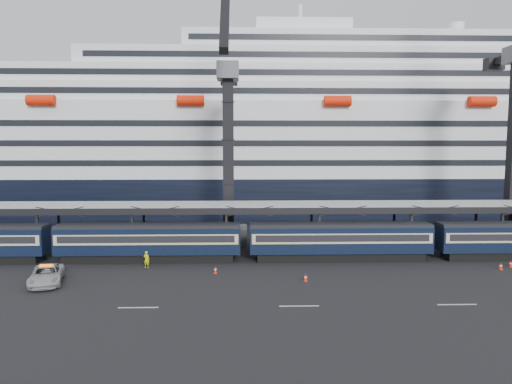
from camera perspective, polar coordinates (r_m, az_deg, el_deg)
ground at (r=42.94m, az=23.96°, el=-10.93°), size 260.00×260.00×0.00m
train at (r=49.91m, az=14.22°, el=-5.74°), size 133.05×3.00×4.05m
canopy at (r=54.60m, az=17.86°, el=-1.63°), size 130.00×6.25×5.53m
cruise_ship at (r=84.80m, az=10.09°, el=5.83°), size 214.09×28.84×34.00m
crane_dark_near at (r=55.69m, az=-3.50°, el=5.65°), size 4.50×17.75×35.08m
pickup_truck at (r=44.33m, az=-24.71°, el=-9.41°), size 3.99×6.05×1.55m
worker at (r=46.73m, az=-13.52°, el=-8.20°), size 0.70×0.56×1.69m
traffic_cone_b at (r=43.84m, az=-5.11°, el=-9.65°), size 0.35×0.35×0.71m
traffic_cone_c at (r=41.42m, az=6.22°, el=-10.57°), size 0.36×0.36×0.71m
traffic_cone_d at (r=52.39m, az=29.23°, el=-7.83°), size 0.35×0.35×0.70m
traffic_cone_e at (r=50.93m, az=28.27°, el=-8.13°), size 0.37×0.37×0.73m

